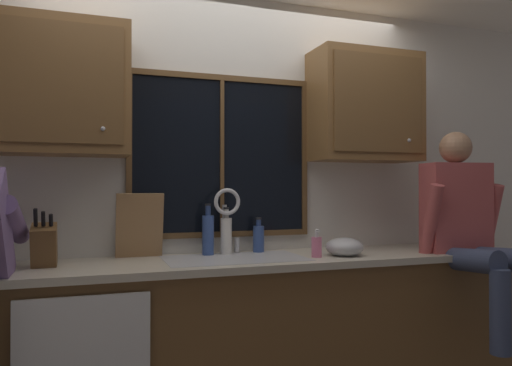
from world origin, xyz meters
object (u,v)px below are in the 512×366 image
bottle_tall_clear (259,238)px  bottle_amber_small (208,234)px  knife_block (44,246)px  cutting_board (140,226)px  person_sitting_on_counter (467,224)px  mixing_bowl (344,247)px  soap_dispenser (317,246)px  bottle_green_glass (226,235)px

bottle_tall_clear → bottle_amber_small: bottle_amber_small is taller
knife_block → cutting_board: (0.49, 0.21, 0.08)m
person_sitting_on_counter → bottle_amber_small: size_ratio=4.08×
person_sitting_on_counter → mixing_bowl: size_ratio=5.61×
person_sitting_on_counter → soap_dispenser: 0.97m
mixing_bowl → soap_dispenser: bearing=-177.4°
soap_dispenser → bottle_amber_small: bearing=153.2°
person_sitting_on_counter → cutting_board: person_sitting_on_counter is taller
person_sitting_on_counter → bottle_tall_clear: person_sitting_on_counter is taller
soap_dispenser → knife_block: bearing=175.5°
soap_dispenser → bottle_tall_clear: bottle_tall_clear is taller
person_sitting_on_counter → soap_dispenser: bearing=170.4°
person_sitting_on_counter → bottle_green_glass: bearing=162.3°
mixing_bowl → bottle_tall_clear: bottle_tall_clear is taller
cutting_board → bottle_green_glass: size_ratio=1.32×
mixing_bowl → bottle_tall_clear: size_ratio=1.04×
bottle_tall_clear → bottle_amber_small: size_ratio=0.70×
cutting_board → mixing_bowl: (1.16, -0.31, -0.13)m
person_sitting_on_counter → bottle_green_glass: 1.48m
knife_block → mixing_bowl: 1.66m
bottle_amber_small → person_sitting_on_counter: bearing=-16.5°
bottle_amber_small → cutting_board: bearing=175.8°
bottle_tall_clear → person_sitting_on_counter: bearing=-21.8°
cutting_board → bottle_tall_clear: 0.74m
cutting_board → knife_block: bearing=-157.4°
bottle_tall_clear → bottle_amber_small: (-0.33, -0.03, 0.04)m
person_sitting_on_counter → bottle_amber_small: (-1.53, 0.45, -0.06)m
mixing_bowl → bottle_amber_small: bottle_amber_small is taller
knife_block → cutting_board: bearing=22.6°
person_sitting_on_counter → knife_block: size_ratio=3.92×
bottle_tall_clear → bottle_green_glass: bearing=-173.0°
mixing_bowl → soap_dispenser: (-0.19, -0.01, 0.01)m
bottle_green_glass → cutting_board: bearing=176.6°
bottle_tall_clear → soap_dispenser: bearing=-52.1°
mixing_bowl → bottle_tall_clear: 0.53m
mixing_bowl → bottle_tall_clear: (-0.43, 0.31, 0.04)m
person_sitting_on_counter → cutting_board: (-1.92, 0.48, 0.00)m
knife_block → mixing_bowl: (1.66, -0.11, -0.06)m
person_sitting_on_counter → bottle_amber_small: bearing=163.5°
bottle_tall_clear → bottle_amber_small: 0.33m
person_sitting_on_counter → bottle_green_glass: size_ratio=4.40×
knife_block → mixing_bowl: knife_block is taller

